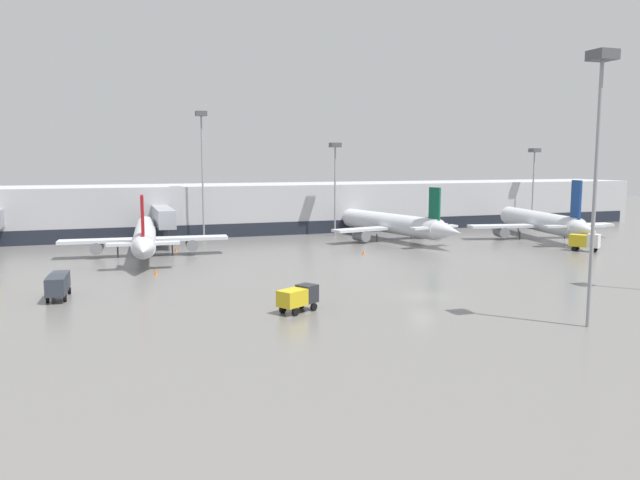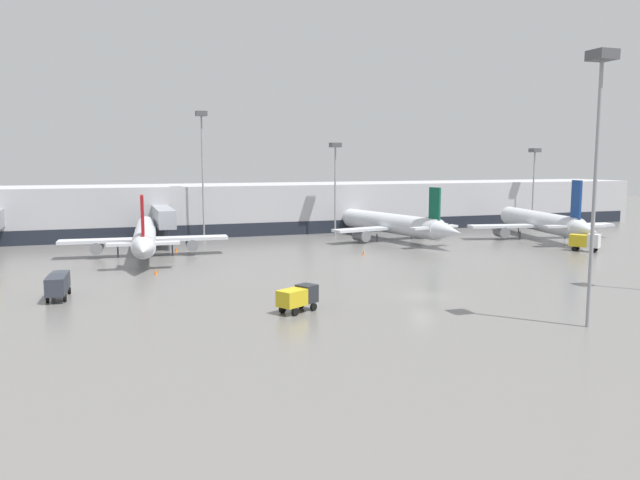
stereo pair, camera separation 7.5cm
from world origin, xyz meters
The scene contains 15 objects.
ground_plane centered at (0.00, 0.00, 0.00)m, with size 320.00×320.00×0.00m, color slate.
terminal_building centered at (-0.31, 61.85, 4.50)m, with size 160.00×31.29×9.00m.
parked_jet_0 centered at (41.72, 34.47, 2.87)m, with size 25.95×33.32×10.45m.
parked_jet_1 centered at (-24.60, 36.26, 2.91)m, with size 23.28×34.38×9.28m.
parked_jet_2 centered at (16.27, 40.87, 2.78)m, with size 22.89×33.01×9.38m.
service_truck_1 centered at (-13.82, -2.17, 1.40)m, with size 4.23×3.42×2.31m.
service_truck_2 centered at (37.64, 19.54, 1.58)m, with size 3.53×4.37×2.70m.
service_truck_3 centered at (-34.48, 10.81, 1.50)m, with size 2.09×6.01×2.40m.
traffic_cone_1 centered at (-24.38, 21.18, 0.39)m, with size 0.39×0.39×0.78m.
traffic_cone_2 centered at (5.20, 27.44, 0.37)m, with size 0.36×0.36×0.74m.
traffic_cone_3 centered at (-20.01, 39.45, 0.35)m, with size 0.41×0.41×0.70m.
apron_light_mast_0 centered at (52.91, 51.43, 12.78)m, with size 1.80×1.80×15.92m.
apron_light_mast_1 centered at (-14.01, 51.37, 16.68)m, with size 1.80×1.80×21.61m.
apron_light_mast_2 centered at (7.03, -14.76, 16.93)m, with size 1.80×1.80×21.99m.
apron_light_mast_4 centered at (9.13, 49.63, 13.25)m, with size 1.80×1.80×16.59m.
Camera 2 is at (-29.87, -54.43, 13.51)m, focal length 35.00 mm.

